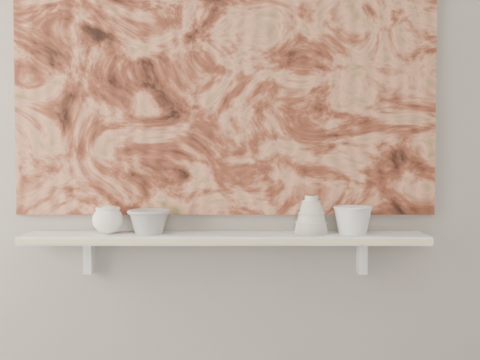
{
  "coord_description": "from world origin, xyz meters",
  "views": [
    {
      "loc": [
        0.06,
        -0.81,
        1.22
      ],
      "look_at": [
        0.05,
        1.49,
        1.12
      ],
      "focal_mm": 50.0,
      "sensor_mm": 36.0,
      "label": 1
    }
  ],
  "objects_px": {
    "bowl_white": "(353,220)",
    "cup_cream": "(108,220)",
    "shelf": "(225,238)",
    "bowl_grey": "(149,221)",
    "painting": "(225,61)",
    "bell_vessel": "(311,215)"
  },
  "relations": [
    {
      "from": "bell_vessel",
      "to": "painting",
      "type": "bearing_deg",
      "value": 165.05
    },
    {
      "from": "painting",
      "to": "bowl_grey",
      "type": "bearing_deg",
      "value": -163.03
    },
    {
      "from": "cup_cream",
      "to": "bowl_white",
      "type": "height_order",
      "value": "bowl_white"
    },
    {
      "from": "cup_cream",
      "to": "bell_vessel",
      "type": "xyz_separation_m",
      "value": [
        0.71,
        0.0,
        0.02
      ]
    },
    {
      "from": "bowl_grey",
      "to": "cup_cream",
      "type": "distance_m",
      "value": 0.14
    },
    {
      "from": "bowl_grey",
      "to": "bell_vessel",
      "type": "distance_m",
      "value": 0.57
    },
    {
      "from": "bowl_white",
      "to": "bowl_grey",
      "type": "bearing_deg",
      "value": 180.0
    },
    {
      "from": "painting",
      "to": "bell_vessel",
      "type": "height_order",
      "value": "painting"
    },
    {
      "from": "bell_vessel",
      "to": "bowl_white",
      "type": "height_order",
      "value": "bell_vessel"
    },
    {
      "from": "bowl_grey",
      "to": "cup_cream",
      "type": "bearing_deg",
      "value": 180.0
    },
    {
      "from": "bell_vessel",
      "to": "shelf",
      "type": "bearing_deg",
      "value": 180.0
    },
    {
      "from": "shelf",
      "to": "bowl_grey",
      "type": "distance_m",
      "value": 0.27
    },
    {
      "from": "shelf",
      "to": "bowl_grey",
      "type": "relative_size",
      "value": 9.28
    },
    {
      "from": "bowl_grey",
      "to": "bell_vessel",
      "type": "relative_size",
      "value": 1.12
    },
    {
      "from": "painting",
      "to": "bowl_grey",
      "type": "height_order",
      "value": "painting"
    },
    {
      "from": "painting",
      "to": "bell_vessel",
      "type": "distance_m",
      "value": 0.63
    },
    {
      "from": "bowl_white",
      "to": "cup_cream",
      "type": "bearing_deg",
      "value": 180.0
    },
    {
      "from": "shelf",
      "to": "painting",
      "type": "distance_m",
      "value": 0.63
    },
    {
      "from": "bowl_grey",
      "to": "bowl_white",
      "type": "relative_size",
      "value": 1.11
    },
    {
      "from": "bell_vessel",
      "to": "bowl_white",
      "type": "distance_m",
      "value": 0.14
    },
    {
      "from": "bowl_grey",
      "to": "bell_vessel",
      "type": "height_order",
      "value": "bell_vessel"
    },
    {
      "from": "cup_cream",
      "to": "bell_vessel",
      "type": "bearing_deg",
      "value": 0.0
    }
  ]
}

